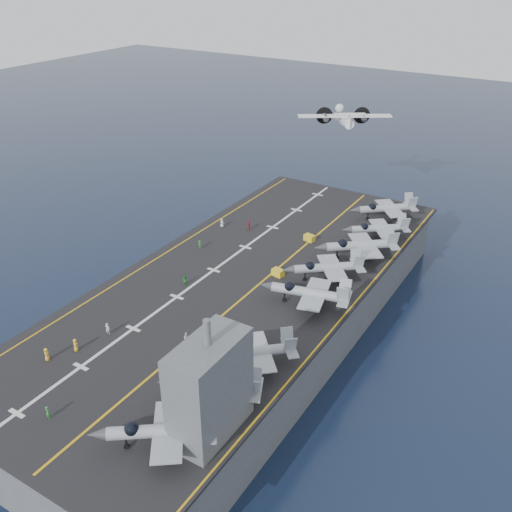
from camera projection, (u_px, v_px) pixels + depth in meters
The scene contains 29 objects.
ground at pixel (244, 331), 99.13m from camera, with size 500.00×500.00×0.00m, color #142135.
hull at pixel (244, 307), 96.76m from camera, with size 36.00×90.00×10.00m, color #56595E.
flight_deck at pixel (243, 281), 94.30m from camera, with size 38.00×92.00×0.40m, color black.
foul_line at pixel (259, 284), 92.82m from camera, with size 0.35×90.00×0.02m, color gold.
landing_centerline at pixel (214, 270), 96.97m from camera, with size 0.50×90.00×0.02m, color silver.
deck_edge_port at pixel (164, 254), 102.04m from camera, with size 0.25×90.00×0.02m, color gold.
deck_edge_stbd at pixel (347, 312), 85.67m from camera, with size 0.25×90.00×0.02m, color gold.
island_superstructure at pixel (209, 378), 61.22m from camera, with size 5.00×10.00×15.00m, color #56595E, non-canonical shape.
fighter_jet_0 at pixel (161, 430), 61.45m from camera, with size 16.65×15.66×4.82m, color #949BA4, non-canonical shape.
fighter_jet_1 at pixel (216, 386), 67.93m from camera, with size 15.17×13.14×4.43m, color gray, non-canonical shape.
fighter_jet_2 at pixel (253, 351), 73.66m from camera, with size 15.61×15.36×4.57m, color #9FA6AF, non-canonical shape.
fighter_jet_4 at pixel (310, 292), 86.14m from camera, with size 16.00×12.52×4.92m, color gray, non-canonical shape.
fighter_jet_5 at pixel (328, 267), 93.28m from camera, with size 16.20×15.52×4.70m, color #8F959E, non-canonical shape.
fighter_jet_6 at pixel (361, 244), 99.81m from camera, with size 17.82×17.10×5.17m, color gray, non-canonical shape.
fighter_jet_7 at pixel (379, 228), 106.73m from camera, with size 15.25×14.53×4.42m, color #919AA2, non-canonical shape.
fighter_jet_8 at pixel (387, 207), 114.67m from camera, with size 16.38×15.92×4.77m, color gray, non-canonical shape.
tow_cart_a at pixel (196, 345), 77.57m from camera, with size 2.22×1.75×1.17m, color gold, non-canonical shape.
tow_cart_b at pixel (278, 273), 95.09m from camera, with size 2.17×1.62×1.18m, color yellow, non-canonical shape.
tow_cart_c at pixel (309, 238), 106.57m from camera, with size 2.17×1.63×1.18m, color gold, non-canonical shape.
crew_0 at pixel (76, 345), 77.03m from camera, with size 1.35×1.33×1.90m, color yellow.
crew_1 at pixel (108, 329), 80.41m from camera, with size 1.22×0.92×1.86m, color silver.
crew_2 at pixel (185, 280), 92.54m from camera, with size 1.16×1.11×1.61m, color #1C8E1F.
crew_3 at pixel (200, 245), 103.69m from camera, with size 0.97×0.65×1.60m, color #227C2B.
crew_4 at pixel (249, 225), 110.61m from camera, with size 1.35×1.38×1.93m, color red.
crew_5 at pixel (222, 223), 111.76m from camera, with size 1.10×0.79×1.73m, color silver.
crew_6 at pixel (48, 412), 65.89m from camera, with size 1.26×1.15×1.75m, color green.
crew_7 at pixel (187, 338), 78.54m from camera, with size 1.26×1.16×1.74m, color silver.
transport_plane at pixel (344, 121), 127.89m from camera, with size 25.26×23.24×4.93m, color white, non-canonical shape.
crew_8 at pixel (47, 354), 75.25m from camera, with size 1.35×1.33×1.90m, color yellow.
Camera 1 is at (44.28, -68.04, 58.40)m, focal length 40.00 mm.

